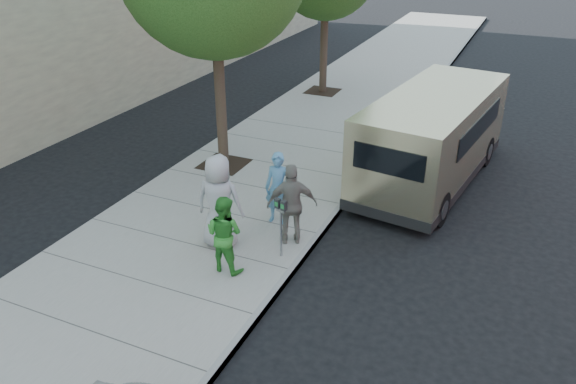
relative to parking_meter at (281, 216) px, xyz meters
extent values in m
plane|color=black|center=(-1.07, 1.12, -1.07)|extent=(120.00, 120.00, 0.00)
cube|color=gray|center=(-2.07, 1.12, -1.00)|extent=(5.00, 60.00, 0.15)
cube|color=gray|center=(0.37, 1.12, -1.00)|extent=(0.12, 60.00, 0.16)
cube|color=black|center=(-3.37, 3.52, -0.92)|extent=(1.20, 1.20, 0.01)
cylinder|color=#38281E|center=(-3.37, 3.52, 1.06)|extent=(0.28, 0.28, 3.96)
cube|color=black|center=(-3.37, 11.12, -0.92)|extent=(1.20, 1.20, 0.01)
cylinder|color=#38281E|center=(-3.37, 11.12, 0.84)|extent=(0.28, 0.28, 3.52)
cylinder|color=gray|center=(0.00, 0.00, -0.42)|extent=(0.05, 0.05, 1.01)
cube|color=gray|center=(0.00, 0.00, 0.13)|extent=(0.21, 0.11, 0.07)
cube|color=#2D2D30|center=(-0.07, 0.02, 0.25)|extent=(0.13, 0.12, 0.20)
cube|color=#2D2D30|center=(0.07, -0.02, 0.25)|extent=(0.13, 0.12, 0.20)
cube|color=beige|center=(1.94, 4.99, 0.23)|extent=(2.94, 6.08, 2.15)
cube|color=beige|center=(2.38, 8.15, -0.31)|extent=(2.05, 0.86, 0.92)
cube|color=black|center=(1.55, 2.08, 0.60)|extent=(1.61, 0.24, 0.60)
cylinder|color=black|center=(1.26, 7.03, -0.66)|extent=(0.39, 0.85, 0.82)
cylinder|color=black|center=(3.15, 6.77, -0.66)|extent=(0.39, 0.85, 0.82)
cylinder|color=black|center=(0.72, 3.09, -0.66)|extent=(0.39, 0.85, 0.82)
cylinder|color=black|center=(2.61, 2.84, -0.66)|extent=(0.39, 0.85, 0.82)
imported|color=#5996BE|center=(-0.64, 1.25, -0.10)|extent=(0.64, 0.45, 1.66)
imported|color=green|center=(-0.79, -0.85, -0.14)|extent=(0.81, 0.65, 1.57)
imported|color=#AEAFB1|center=(-1.33, -0.10, 0.08)|extent=(1.08, 0.81, 2.01)
imported|color=gray|center=(-0.02, 0.58, -0.04)|extent=(1.12, 0.87, 1.78)
camera|label=1|loc=(4.06, -8.71, 5.38)|focal=35.00mm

